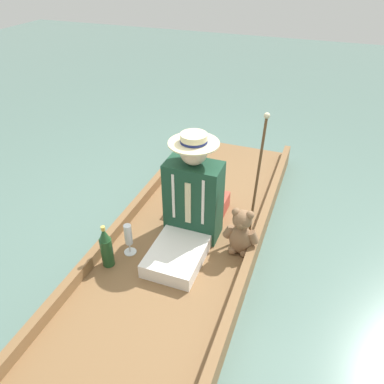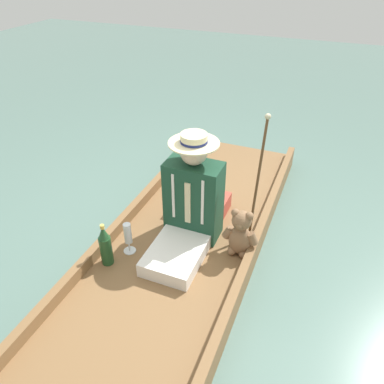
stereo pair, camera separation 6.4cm
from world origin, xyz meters
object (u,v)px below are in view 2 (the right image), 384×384
(seated_person, at_px, (190,205))
(walking_cane, at_px, (259,170))
(champagne_bottle, at_px, (105,246))
(wine_glass, at_px, (128,235))
(teddy_bear, at_px, (240,234))

(seated_person, xyz_separation_m, walking_cane, (-0.42, -0.29, 0.23))
(walking_cane, bearing_deg, champagne_bottle, 41.17)
(seated_person, relative_size, wine_glass, 3.35)
(walking_cane, distance_m, champagne_bottle, 1.22)
(seated_person, distance_m, walking_cane, 0.57)
(seated_person, xyz_separation_m, champagne_bottle, (0.45, 0.47, -0.15))
(teddy_bear, xyz_separation_m, walking_cane, (-0.03, -0.31, 0.37))
(walking_cane, xyz_separation_m, champagne_bottle, (0.87, 0.76, -0.39))
(wine_glass, distance_m, champagne_bottle, 0.18)
(seated_person, distance_m, champagne_bottle, 0.66)
(champagne_bottle, bearing_deg, wine_glass, -118.05)
(teddy_bear, bearing_deg, walking_cane, -94.69)
(seated_person, relative_size, walking_cane, 0.90)
(walking_cane, height_order, champagne_bottle, walking_cane)
(wine_glass, relative_size, champagne_bottle, 0.74)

